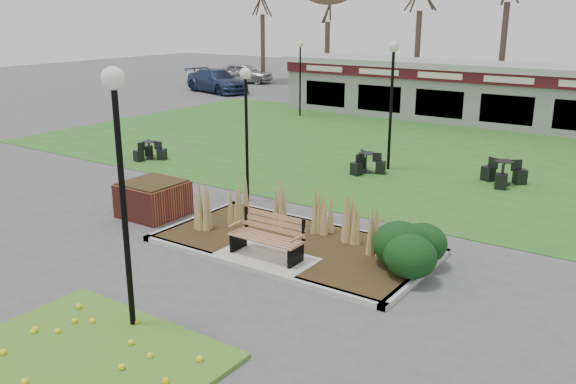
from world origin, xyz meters
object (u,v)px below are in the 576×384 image
Objects in this scene: brick_planter at (153,198)px; car_black at (340,84)px; bistro_set_c at (503,176)px; car_blue at (217,81)px; lamp_post_mid_right at (246,105)px; car_silver at (244,73)px; bistro_set_b at (366,166)px; food_pavilion at (516,96)px; lamp_post_near_right at (119,144)px; bistro_set_a at (150,153)px; lamp_post_mid_left at (392,77)px; lamp_post_far_left at (300,62)px; park_bench at (269,236)px.

brick_planter is 24.82m from car_black.
car_black is (-7.79, 23.56, 0.30)m from brick_planter.
car_blue reaches higher than bistro_set_c.
bistro_set_c is at bearing 50.57° from brick_planter.
lamp_post_mid_right reaches higher than car_silver.
car_black reaches higher than bistro_set_c.
bistro_set_b is 4.42m from bistro_set_c.
lamp_post_mid_right is 24.77m from car_blue.
food_pavilion is at bearing -129.40° from car_black.
lamp_post_mid_right reaches higher than bistro_set_c.
brick_planter is 0.28× the size of car_blue.
car_silver is at bearing 144.24° from bistro_set_c.
lamp_post_near_right is 3.66× the size of bistro_set_a.
brick_planter is 1.19× the size of bistro_set_b.
lamp_post_near_right is 0.85× the size of car_blue.
car_silver reaches higher than bistro_set_a.
bistro_set_b is at bearing -165.00° from bistro_set_c.
lamp_post_mid_left is at bearing 69.35° from brick_planter.
bistro_set_c is 21.12m from car_black.
car_blue is (-15.55, 20.57, 0.29)m from brick_planter.
lamp_post_mid_left is 3.08m from bistro_set_b.
car_blue is at bearing 92.36° from car_black.
food_pavilion is 20.03m from car_blue.
brick_planter is 0.06× the size of food_pavilion.
lamp_post_far_left is at bearing 109.78° from brick_planter.
lamp_post_far_left is (-10.05, -3.25, 1.32)m from food_pavilion.
car_blue is at bearing 132.92° from lamp_post_mid_right.
car_blue is at bearing 151.52° from bistro_set_c.
lamp_post_near_right reaches higher than park_bench.
lamp_post_mid_left is (-1.34, -10.86, 1.70)m from food_pavilion.
lamp_post_far_left is 12.11m from bistro_set_b.
lamp_post_far_left reaches higher than food_pavilion.
lamp_post_near_right is 13.13m from bistro_set_a.
car_black is at bearing -54.16° from car_blue.
lamp_post_mid_left reaches higher than lamp_post_far_left.
food_pavilion reaches higher than brick_planter.
lamp_post_far_left is at bearing 149.76° from bistro_set_c.
car_silver is (-20.60, 17.89, -2.43)m from lamp_post_mid_left.
car_silver is at bearing 124.01° from brick_planter.
lamp_post_near_right reaches higher than lamp_post_mid_right.
bistro_set_a is (-7.96, -3.65, -2.94)m from lamp_post_mid_left.
park_bench reaches higher than bistro_set_c.
car_blue is at bearing 127.09° from brick_planter.
food_pavilion is 5.64× the size of lamp_post_mid_left.
food_pavilion is 5.22× the size of car_black.
lamp_post_mid_right is at bearing -175.48° from car_black.
brick_planter is 0.39× the size of lamp_post_far_left.
park_bench is 8.20m from bistro_set_b.
bistro_set_a is 0.26× the size of car_black.
lamp_post_near_right is at bearing -84.78° from lamp_post_mid_left.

